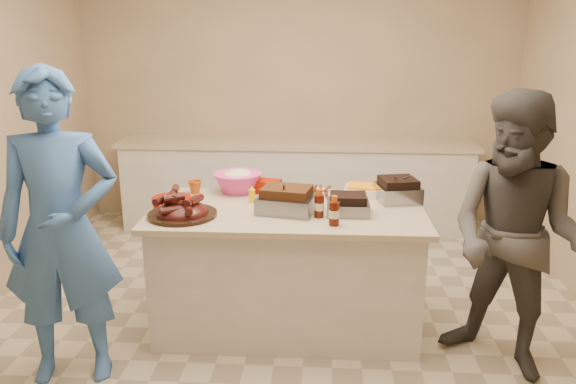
# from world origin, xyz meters

# --- Properties ---
(room) EXTENTS (4.50, 5.00, 2.70)m
(room) POSITION_xyz_m (0.00, 0.00, 0.00)
(room) COLOR tan
(room) RESTS_ON ground
(back_counter) EXTENTS (3.60, 0.64, 0.90)m
(back_counter) POSITION_xyz_m (0.00, 2.20, 0.45)
(back_counter) COLOR beige
(back_counter) RESTS_ON ground
(island) EXTENTS (1.80, 0.96, 0.85)m
(island) POSITION_xyz_m (0.05, 0.12, 0.00)
(island) COLOR beige
(island) RESTS_ON ground
(rib_platter) EXTENTS (0.51, 0.51, 0.18)m
(rib_platter) POSITION_xyz_m (-0.60, -0.08, 0.85)
(rib_platter) COLOR #46120E
(rib_platter) RESTS_ON island
(pulled_pork_tray) EXTENTS (0.40, 0.34, 0.11)m
(pulled_pork_tray) POSITION_xyz_m (0.05, 0.05, 0.85)
(pulled_pork_tray) COLOR #47230F
(pulled_pork_tray) RESTS_ON island
(brisket_tray) EXTENTS (0.27, 0.22, 0.08)m
(brisket_tray) POSITION_xyz_m (0.45, 0.03, 0.85)
(brisket_tray) COLOR black
(brisket_tray) RESTS_ON island
(roasting_pan) EXTENTS (0.32, 0.32, 0.11)m
(roasting_pan) POSITION_xyz_m (0.80, 0.35, 0.85)
(roasting_pan) COLOR gray
(roasting_pan) RESTS_ON island
(coleslaw_bowl) EXTENTS (0.35, 0.35, 0.24)m
(coleslaw_bowl) POSITION_xyz_m (-0.33, 0.49, 0.85)
(coleslaw_bowl) COLOR #DF3C8E
(coleslaw_bowl) RESTS_ON island
(sausage_plate) EXTENTS (0.31, 0.31, 0.05)m
(sausage_plate) POSITION_xyz_m (0.22, 0.47, 0.85)
(sausage_plate) COLOR silver
(sausage_plate) RESTS_ON island
(mac_cheese_dish) EXTENTS (0.31, 0.25, 0.08)m
(mac_cheese_dish) POSITION_xyz_m (0.59, 0.48, 0.85)
(mac_cheese_dish) COLOR #FE980D
(mac_cheese_dish) RESTS_ON island
(bbq_bottle_a) EXTENTS (0.06, 0.06, 0.18)m
(bbq_bottle_a) POSITION_xyz_m (0.35, -0.19, 0.85)
(bbq_bottle_a) COLOR #3C0E05
(bbq_bottle_a) RESTS_ON island
(bbq_bottle_b) EXTENTS (0.06, 0.06, 0.18)m
(bbq_bottle_b) POSITION_xyz_m (0.26, -0.04, 0.85)
(bbq_bottle_b) COLOR #3C0E05
(bbq_bottle_b) RESTS_ON island
(mustard_bottle) EXTENTS (0.04, 0.04, 0.12)m
(mustard_bottle) POSITION_xyz_m (-0.20, 0.24, 0.85)
(mustard_bottle) COLOR #FBCA00
(mustard_bottle) RESTS_ON island
(sauce_bowl) EXTENTS (0.12, 0.04, 0.12)m
(sauce_bowl) POSITION_xyz_m (0.06, 0.23, 0.85)
(sauce_bowl) COLOR silver
(sauce_bowl) RESTS_ON island
(plate_stack_large) EXTENTS (0.27, 0.27, 0.03)m
(plate_stack_large) POSITION_xyz_m (-0.75, 0.21, 0.85)
(plate_stack_large) COLOR #880F00
(plate_stack_large) RESTS_ON island
(plate_stack_small) EXTENTS (0.20, 0.20, 0.03)m
(plate_stack_small) POSITION_xyz_m (-0.75, 0.12, 0.85)
(plate_stack_small) COLOR #880F00
(plate_stack_small) RESTS_ON island
(plastic_cup) EXTENTS (0.10, 0.09, 0.10)m
(plastic_cup) POSITION_xyz_m (-0.64, 0.44, 0.85)
(plastic_cup) COLOR #A14709
(plastic_cup) RESTS_ON island
(basket_stack) EXTENTS (0.21, 0.18, 0.09)m
(basket_stack) POSITION_xyz_m (-0.12, 0.49, 0.85)
(basket_stack) COLOR #880F00
(basket_stack) RESTS_ON island
(guest_blue) EXTENTS (1.03, 1.92, 0.44)m
(guest_blue) POSITION_xyz_m (-1.17, -0.54, 0.00)
(guest_blue) COLOR #3A67B0
(guest_blue) RESTS_ON ground
(guest_gray) EXTENTS (1.70, 1.81, 0.64)m
(guest_gray) POSITION_xyz_m (1.39, -0.31, 0.00)
(guest_gray) COLOR #484541
(guest_gray) RESTS_ON ground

